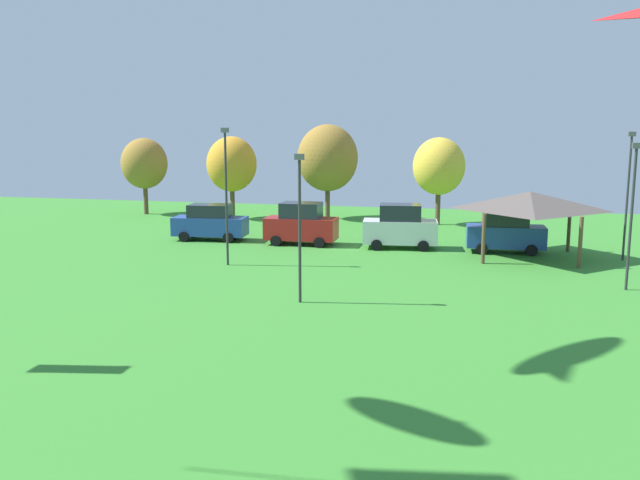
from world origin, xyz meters
TOP-DOWN VIEW (x-y plane):
  - parked_car_leftmost at (-13.63, 40.15)m, footprint 4.68×2.31m
  - parked_car_second_from_left at (-7.68, 39.92)m, footprint 4.29×2.07m
  - parked_car_third_from_left at (-1.73, 40.00)m, footprint 4.46×2.44m
  - parked_car_rightmost_in_row at (4.22, 40.01)m, footprint 4.39×2.12m
  - park_pavilion at (5.36, 38.85)m, footprint 6.11×6.01m
  - light_post_0 at (10.26, 39.10)m, footprint 0.36×0.20m
  - light_post_1 at (-4.21, 26.74)m, footprint 0.36×0.20m
  - light_post_2 at (9.09, 32.07)m, footprint 0.36×0.20m
  - light_post_3 at (-9.78, 33.12)m, footprint 0.36×0.20m
  - treeline_tree_0 at (-23.68, 50.95)m, footprint 3.69×3.69m
  - treeline_tree_1 at (-15.83, 49.92)m, footprint 3.82×3.82m
  - treeline_tree_2 at (-8.69, 51.60)m, footprint 4.62×4.62m
  - treeline_tree_3 at (-0.21, 50.31)m, footprint 3.73×3.73m

SIDE VIEW (x-z plane):
  - parked_car_leftmost at x=-13.63m, z-range -0.01..2.25m
  - parked_car_rightmost_in_row at x=4.22m, z-range -0.02..2.36m
  - parked_car_second_from_left at x=-7.68m, z-range -0.03..2.51m
  - parked_car_third_from_left at x=-1.73m, z-range -0.03..2.56m
  - park_pavilion at x=5.36m, z-range 1.28..4.88m
  - light_post_1 at x=-4.21m, z-range 0.40..6.39m
  - light_post_2 at x=9.09m, z-range 0.40..6.77m
  - light_post_0 at x=10.26m, z-range 0.41..7.18m
  - light_post_3 at x=-9.78m, z-range 0.41..7.39m
  - treeline_tree_0 at x=-23.68m, z-range 1.02..7.15m
  - treeline_tree_1 at x=-15.83m, z-range 1.03..7.34m
  - treeline_tree_3 at x=-0.21m, z-range 1.07..7.35m
  - treeline_tree_2 at x=-8.69m, z-range 1.05..8.26m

